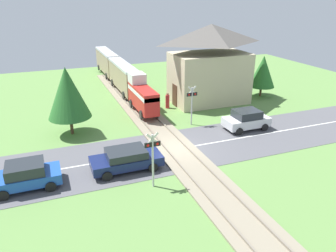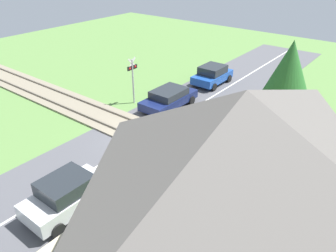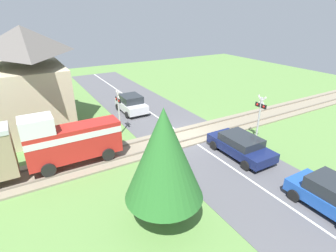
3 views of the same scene
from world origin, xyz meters
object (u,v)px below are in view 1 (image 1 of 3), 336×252
at_px(crossing_signal_west_approach, 153,153).
at_px(pedestrian_by_station, 167,101).
at_px(car_far_side, 246,119).
at_px(car_behind_queue, 26,175).
at_px(crossing_signal_east_approach, 192,100).
at_px(train, 119,73).
at_px(station_building, 210,65).
at_px(car_near_crossing, 126,159).

height_order(crossing_signal_west_approach, pedestrian_by_station, crossing_signal_west_approach).
distance_m(car_far_side, crossing_signal_west_approach, 11.13).
bearing_deg(car_behind_queue, crossing_signal_east_approach, 22.89).
bearing_deg(crossing_signal_east_approach, pedestrian_by_station, 93.93).
height_order(train, car_far_side, train).
height_order(crossing_signal_east_approach, station_building, station_building).
bearing_deg(station_building, car_behind_queue, -148.30).
relative_size(train, crossing_signal_west_approach, 6.87).
distance_m(car_near_crossing, car_behind_queue, 5.73).
bearing_deg(crossing_signal_east_approach, station_building, 50.25).
height_order(car_near_crossing, crossing_signal_east_approach, crossing_signal_east_approach).
bearing_deg(car_near_crossing, crossing_signal_west_approach, -69.49).
relative_size(car_behind_queue, crossing_signal_east_approach, 1.11).
distance_m(crossing_signal_west_approach, pedestrian_by_station, 13.77).
distance_m(car_behind_queue, pedestrian_by_station, 15.87).
xyz_separation_m(crossing_signal_east_approach, pedestrian_by_station, (-0.32, 4.69, -1.43)).
bearing_deg(car_far_side, crossing_signal_east_approach, 146.46).
bearing_deg(car_near_crossing, pedestrian_by_station, 56.70).
bearing_deg(car_far_side, crossing_signal_west_approach, -151.16).
xyz_separation_m(car_far_side, station_building, (0.52, 7.53, 2.88)).
height_order(crossing_signal_east_approach, pedestrian_by_station, crossing_signal_east_approach).
distance_m(station_building, pedestrian_by_station, 5.46).
height_order(car_near_crossing, pedestrian_by_station, pedestrian_by_station).
relative_size(car_near_crossing, car_far_side, 1.21).
bearing_deg(car_behind_queue, car_far_side, 10.00).
height_order(car_near_crossing, station_building, station_building).
distance_m(car_near_crossing, station_building, 15.52).
xyz_separation_m(car_near_crossing, car_far_side, (10.60, 2.88, 0.10)).
bearing_deg(car_far_side, pedestrian_by_station, 119.40).
bearing_deg(crossing_signal_west_approach, crossing_signal_east_approach, 52.45).
xyz_separation_m(car_far_side, crossing_signal_west_approach, (-9.69, -5.33, 1.29)).
bearing_deg(crossing_signal_east_approach, train, 103.19).
xyz_separation_m(car_far_side, crossing_signal_east_approach, (-3.70, 2.45, 1.29)).
bearing_deg(pedestrian_by_station, car_near_crossing, -123.30).
bearing_deg(train, station_building, -46.85).
bearing_deg(car_near_crossing, car_far_side, 15.19).
bearing_deg(train, car_behind_queue, -118.03).
relative_size(car_near_crossing, car_behind_queue, 1.18).
height_order(car_near_crossing, crossing_signal_west_approach, crossing_signal_west_approach).
distance_m(car_behind_queue, crossing_signal_west_approach, 7.21).
relative_size(car_far_side, car_behind_queue, 0.98).
bearing_deg(pedestrian_by_station, crossing_signal_east_approach, -86.07).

